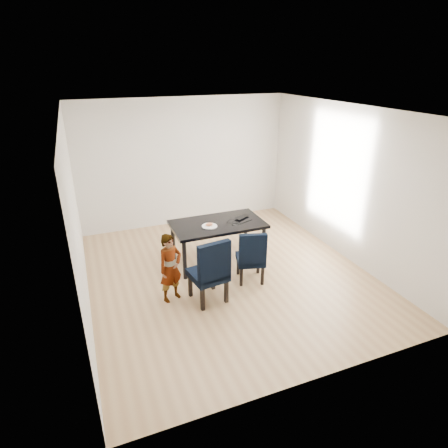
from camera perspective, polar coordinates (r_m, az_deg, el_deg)
name	(u,v)px	position (r m, az deg, el deg)	size (l,w,h in m)	color
floor	(228,274)	(6.44, 0.66, -7.66)	(4.50, 5.00, 0.01)	tan
ceiling	(229,109)	(5.55, 0.80, 17.06)	(4.50, 5.00, 0.01)	white
wall_back	(184,163)	(8.13, -6.07, 9.28)	(4.50, 0.01, 2.70)	silver
wall_front	(324,278)	(3.88, 15.04, -8.02)	(4.50, 0.01, 2.70)	silver
wall_left	(75,220)	(5.47, -21.71, 0.58)	(0.01, 5.00, 2.70)	silver
wall_right	(347,184)	(6.99, 18.19, 5.87)	(0.01, 5.00, 2.70)	silver
dining_table	(218,242)	(6.67, -0.95, -2.79)	(1.60, 0.90, 0.75)	black
chair_left	(208,269)	(5.55, -2.51, -6.90)	(0.50, 0.52, 1.04)	black
chair_right	(250,255)	(6.09, 4.05, -4.73)	(0.44, 0.45, 0.91)	black
child	(171,268)	(5.60, -8.15, -6.63)	(0.39, 0.26, 1.07)	orange
plate	(209,226)	(6.37, -2.23, -0.33)	(0.26, 0.26, 0.01)	white
sandwich	(209,224)	(6.35, -2.28, -0.05)	(0.13, 0.06, 0.05)	#C77447
laptop	(240,217)	(6.75, 2.46, 1.14)	(0.31, 0.20, 0.02)	black
cable_tangle	(236,224)	(6.46, 1.87, 0.01)	(0.16, 0.16, 0.01)	black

